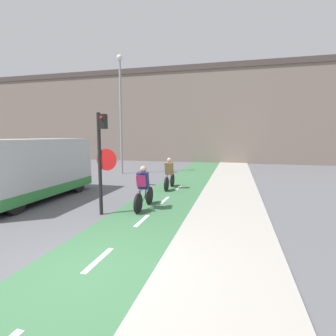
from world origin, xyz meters
The scene contains 9 objects.
ground_plane centered at (0.00, 0.00, 0.00)m, with size 120.00×120.00×0.00m, color #5B5B60.
bike_lane centered at (0.00, 0.00, 0.01)m, with size 2.41×60.00×0.02m.
sidewalk_strip centered at (2.40, 0.00, 0.03)m, with size 2.40×60.00×0.05m.
building_row_background centered at (0.00, 22.77, 4.42)m, with size 60.00×5.20×8.83m.
traffic_light_pole centered at (-1.39, 3.31, 1.96)m, with size 0.67×0.25×3.17m.
street_lamp_far centered at (-4.62, 11.79, 4.52)m, with size 0.36×0.36×7.49m.
cyclist_near centered at (-0.39, 4.22, 0.71)m, with size 0.46×1.78×1.48m.
cyclist_far centered at (-0.37, 7.70, 0.66)m, with size 0.46×1.76×1.47m.
van centered at (-5.00, 4.34, 1.16)m, with size 2.04×5.26×2.35m.
Camera 1 is at (2.58, -3.93, 2.47)m, focal length 28.00 mm.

